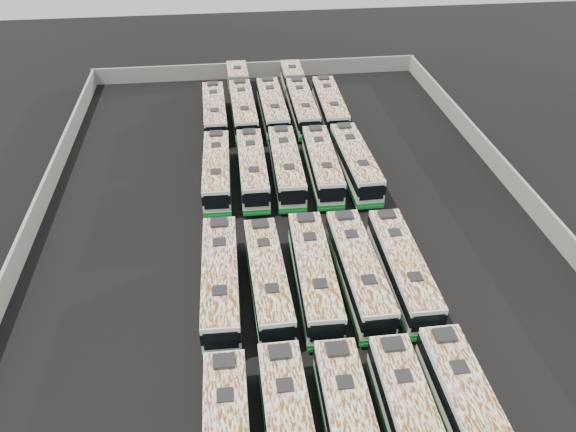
# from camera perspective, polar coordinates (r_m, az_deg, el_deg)

# --- Properties ---
(ground) EXTENTS (140.00, 140.00, 0.00)m
(ground) POSITION_cam_1_polar(r_m,az_deg,el_deg) (50.11, 0.12, -1.10)
(ground) COLOR black
(ground) RESTS_ON ground
(perimeter_wall) EXTENTS (45.20, 73.20, 2.20)m
(perimeter_wall) POSITION_cam_1_polar(r_m,az_deg,el_deg) (49.47, 0.12, -0.07)
(perimeter_wall) COLOR gray
(perimeter_wall) RESTS_ON ground
(bus_front_right) EXTENTS (2.65, 12.00, 3.37)m
(bus_front_right) POSITION_cam_1_polar(r_m,az_deg,el_deg) (34.30, 12.65, -20.49)
(bus_front_right) COLOR white
(bus_front_right) RESTS_ON ground
(bus_front_far_right) EXTENTS (2.69, 12.44, 3.50)m
(bus_front_far_right) POSITION_cam_1_polar(r_m,az_deg,el_deg) (35.36, 18.27, -19.31)
(bus_front_far_right) COLOR white
(bus_front_far_right) RESTS_ON ground
(bus_midfront_far_left) EXTENTS (2.89, 12.54, 3.52)m
(bus_midfront_far_left) POSITION_cam_1_polar(r_m,az_deg,el_deg) (42.07, -6.85, -6.55)
(bus_midfront_far_left) COLOR white
(bus_midfront_far_left) RESTS_ON ground
(bus_midfront_left) EXTENTS (2.82, 12.02, 3.37)m
(bus_midfront_left) POSITION_cam_1_polar(r_m,az_deg,el_deg) (42.04, -2.07, -6.44)
(bus_midfront_left) COLOR white
(bus_midfront_left) RESTS_ON ground
(bus_midfront_center) EXTENTS (2.91, 12.50, 3.51)m
(bus_midfront_center) POSITION_cam_1_polar(r_m,az_deg,el_deg) (42.35, 2.66, -5.96)
(bus_midfront_center) COLOR white
(bus_midfront_center) RESTS_ON ground
(bus_midfront_right) EXTENTS (2.79, 12.39, 3.48)m
(bus_midfront_right) POSITION_cam_1_polar(r_m,az_deg,el_deg) (42.96, 7.15, -5.57)
(bus_midfront_right) COLOR white
(bus_midfront_right) RESTS_ON ground
(bus_midfront_far_right) EXTENTS (2.64, 12.14, 3.42)m
(bus_midfront_far_right) POSITION_cam_1_polar(r_m,az_deg,el_deg) (43.78, 11.53, -5.26)
(bus_midfront_far_right) COLOR white
(bus_midfront_far_right) RESTS_ON ground
(bus_midback_far_left) EXTENTS (2.84, 12.12, 3.40)m
(bus_midback_far_left) POSITION_cam_1_polar(r_m,az_deg,el_deg) (55.33, -7.24, 4.56)
(bus_midback_far_left) COLOR white
(bus_midback_far_left) RESTS_ON ground
(bus_midback_left) EXTENTS (2.67, 12.13, 3.41)m
(bus_midback_left) POSITION_cam_1_polar(r_m,az_deg,el_deg) (55.33, -3.64, 4.80)
(bus_midback_left) COLOR white
(bus_midback_left) RESTS_ON ground
(bus_midback_center) EXTENTS (2.83, 12.40, 3.48)m
(bus_midback_center) POSITION_cam_1_polar(r_m,az_deg,el_deg) (55.58, -0.19, 5.06)
(bus_midback_center) COLOR white
(bus_midback_center) RESTS_ON ground
(bus_midback_right) EXTENTS (2.86, 12.17, 3.41)m
(bus_midback_right) POSITION_cam_1_polar(r_m,az_deg,el_deg) (56.00, 3.49, 5.20)
(bus_midback_right) COLOR white
(bus_midback_right) RESTS_ON ground
(bus_midback_far_right) EXTENTS (2.89, 12.42, 3.48)m
(bus_midback_far_right) POSITION_cam_1_polar(r_m,az_deg,el_deg) (56.62, 6.84, 5.40)
(bus_midback_far_right) COLOR white
(bus_midback_far_right) RESTS_ON ground
(bus_back_far_left) EXTENTS (2.72, 12.07, 3.39)m
(bus_back_far_left) POSITION_cam_1_polar(r_m,az_deg,el_deg) (67.50, -7.46, 10.41)
(bus_back_far_left) COLOR white
(bus_back_far_left) RESTS_ON ground
(bus_back_left) EXTENTS (2.90, 19.38, 3.51)m
(bus_back_left) POSITION_cam_1_polar(r_m,az_deg,el_deg) (70.49, -4.76, 11.73)
(bus_back_left) COLOR white
(bus_back_left) RESTS_ON ground
(bus_back_center) EXTENTS (2.78, 12.59, 3.54)m
(bus_back_center) POSITION_cam_1_polar(r_m,az_deg,el_deg) (67.74, -1.59, 10.86)
(bus_back_center) COLOR white
(bus_back_center) RESTS_ON ground
(bus_back_right) EXTENTS (2.66, 18.76, 3.40)m
(bus_back_right) POSITION_cam_1_polar(r_m,az_deg,el_deg) (71.09, 1.09, 12.01)
(bus_back_right) COLOR white
(bus_back_right) RESTS_ON ground
(bus_back_far_right) EXTENTS (2.92, 12.43, 3.49)m
(bus_back_far_right) POSITION_cam_1_polar(r_m,az_deg,el_deg) (68.56, 4.27, 11.06)
(bus_back_far_right) COLOR white
(bus_back_far_right) RESTS_ON ground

